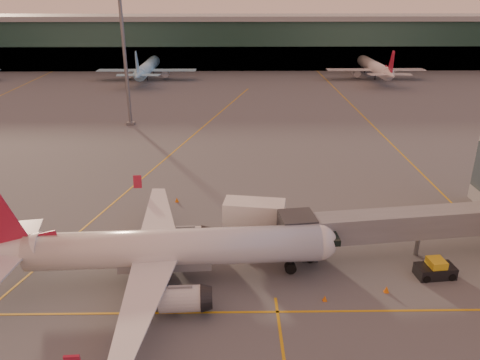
{
  "coord_description": "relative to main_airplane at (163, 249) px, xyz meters",
  "views": [
    {
      "loc": [
        1.22,
        -28.36,
        26.26
      ],
      "look_at": [
        2.0,
        23.25,
        5.0
      ],
      "focal_mm": 35.0,
      "sensor_mm": 36.0,
      "label": 1
    }
  ],
  "objects": [
    {
      "name": "ground",
      "position": [
        5.46,
        -10.1,
        -3.34
      ],
      "size": [
        600.0,
        600.0,
        0.0
      ],
      "primitive_type": "plane",
      "color": "#4C4F54",
      "rests_on": "ground"
    },
    {
      "name": "taxi_markings",
      "position": [
        -1.86,
        34.39,
        -3.34
      ],
      "size": [
        100.12,
        173.0,
        0.01
      ],
      "color": "#CA9513",
      "rests_on": "ground"
    },
    {
      "name": "terminal",
      "position": [
        5.46,
        131.69,
        5.42
      ],
      "size": [
        400.0,
        20.0,
        17.6
      ],
      "color": "#19382D",
      "rests_on": "ground"
    },
    {
      "name": "mast_west_near",
      "position": [
        -14.54,
        55.9,
        11.52
      ],
      "size": [
        2.4,
        2.4,
        25.6
      ],
      "color": "slate",
      "rests_on": "ground"
    },
    {
      "name": "distant_aircraft_row",
      "position": [
        16.3,
        107.9,
        -3.34
      ],
      "size": [
        350.0,
        34.0,
        13.0
      ],
      "color": "#8FCFF0",
      "rests_on": "ground"
    },
    {
      "name": "main_airplane",
      "position": [
        0.0,
        0.0,
        0.0
      ],
      "size": [
        34.11,
        30.72,
        10.29
      ],
      "rotation": [
        0.0,
        0.0,
        0.05
      ],
      "color": "silver",
      "rests_on": "ground"
    },
    {
      "name": "jet_bridge",
      "position": [
        27.35,
        4.44,
        0.28
      ],
      "size": [
        30.53,
        6.97,
        5.33
      ],
      "color": "slate",
      "rests_on": "ground"
    },
    {
      "name": "catering_truck",
      "position": [
        8.99,
        6.85,
        -0.47
      ],
      "size": [
        6.89,
        3.88,
        5.07
      ],
      "rotation": [
        0.0,
        0.0,
        -0.16
      ],
      "color": "red",
      "rests_on": "ground"
    },
    {
      "name": "pushback_tug",
      "position": [
        26.38,
        0.11,
        -2.58
      ],
      "size": [
        3.86,
        2.36,
        1.89
      ],
      "rotation": [
        0.0,
        0.0,
        0.1
      ],
      "color": "black",
      "rests_on": "ground"
    },
    {
      "name": "cone_nose",
      "position": [
        20.87,
        -2.37,
        -3.04
      ],
      "size": [
        0.5,
        0.5,
        0.64
      ],
      "color": "orange",
      "rests_on": "ground"
    },
    {
      "name": "cone_wing_left",
      "position": [
        -0.83,
        17.81,
        -3.04
      ],
      "size": [
        0.49,
        0.49,
        0.63
      ],
      "color": "orange",
      "rests_on": "ground"
    },
    {
      "name": "cone_fwd",
      "position": [
        14.89,
        -3.57,
        -3.08
      ],
      "size": [
        0.43,
        0.43,
        0.54
      ],
      "color": "orange",
      "rests_on": "ground"
    }
  ]
}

